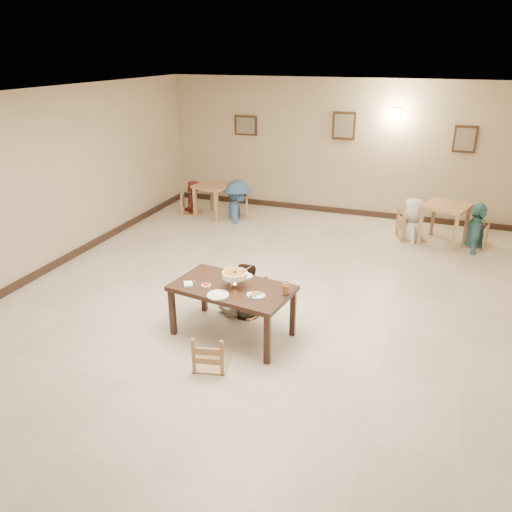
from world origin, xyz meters
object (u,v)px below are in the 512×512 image
at_px(main_table, 232,292).
at_px(bg_chair_rr, 477,223).
at_px(bg_chair_rl, 413,213).
at_px(bg_chair_lr, 238,198).
at_px(bg_diner_a, 191,181).
at_px(bg_diner_b, 237,180).
at_px(bg_table_left, 214,190).
at_px(bg_diner_c, 415,198).
at_px(curry_warmer, 235,275).
at_px(bg_diner_d, 481,203).
at_px(bg_chair_ll, 192,192).
at_px(bg_table_right, 446,212).
at_px(chair_far, 246,280).
at_px(main_diner, 243,264).
at_px(drink_glass, 286,289).
at_px(chair_near, 210,334).

height_order(main_table, bg_chair_rr, bg_chair_rr).
height_order(main_table, bg_chair_rl, bg_chair_rl).
distance_m(bg_chair_lr, bg_diner_a, 1.18).
relative_size(bg_chair_lr, bg_diner_b, 0.53).
height_order(bg_table_left, bg_diner_b, bg_diner_b).
xyz_separation_m(bg_diner_a, bg_diner_c, (4.92, -0.02, 0.07)).
xyz_separation_m(curry_warmer, bg_diner_d, (3.14, 4.61, -0.03)).
distance_m(bg_chair_ll, bg_diner_b, 1.20).
relative_size(main_table, bg_diner_c, 0.98).
height_order(bg_table_right, bg_chair_rr, bg_chair_rr).
bearing_deg(chair_far, main_diner, -106.14).
distance_m(drink_glass, bg_chair_rl, 4.80).
height_order(bg_table_left, bg_chair_rr, bg_chair_rr).
relative_size(chair_near, main_diner, 0.57).
relative_size(main_diner, bg_table_right, 1.53).
distance_m(main_table, bg_chair_ll, 5.49).
distance_m(main_diner, drink_glass, 1.01).
bearing_deg(bg_chair_ll, bg_table_left, -112.74).
xyz_separation_m(chair_near, drink_glass, (0.70, 0.75, 0.36)).
height_order(main_table, chair_far, chair_far).
relative_size(main_diner, bg_diner_a, 0.99).
relative_size(chair_near, bg_chair_ll, 0.86).
height_order(chair_near, bg_chair_lr, bg_chair_lr).
bearing_deg(bg_table_left, bg_diner_c, -0.03).
bearing_deg(chair_far, bg_diner_a, 141.15).
distance_m(chair_far, bg_chair_rl, 4.46).
relative_size(bg_table_left, bg_chair_rl, 0.83).
relative_size(curry_warmer, bg_diner_b, 0.21).
xyz_separation_m(bg_table_left, bg_diner_d, (5.53, -0.02, 0.26)).
xyz_separation_m(main_table, bg_diner_b, (-1.78, 4.65, 0.24)).
height_order(bg_table_right, bg_diner_b, bg_diner_b).
xyz_separation_m(curry_warmer, bg_chair_lr, (-1.82, 4.65, -0.42)).
distance_m(drink_glass, bg_table_right, 4.93).
bearing_deg(curry_warmer, bg_chair_ll, 122.53).
xyz_separation_m(curry_warmer, drink_glass, (0.68, 0.01, -0.09)).
bearing_deg(bg_diner_b, curry_warmer, 175.25).
bearing_deg(chair_near, curry_warmer, -104.26).
bearing_deg(chair_far, bg_table_right, 71.20).
bearing_deg(drink_glass, main_diner, 142.95).
relative_size(main_table, curry_warmer, 4.56).
distance_m(bg_table_left, bg_chair_ll, 0.58).
relative_size(drink_glass, bg_chair_rr, 0.18).
relative_size(main_table, bg_chair_ll, 1.62).
bearing_deg(curry_warmer, bg_table_left, 117.32).
distance_m(bg_chair_lr, bg_chair_rl, 3.78).
xyz_separation_m(bg_chair_rl, bg_diner_c, (0.00, 0.00, 0.30)).
bearing_deg(bg_chair_lr, curry_warmer, 1.01).
bearing_deg(drink_glass, bg_table_left, 123.62).
bearing_deg(bg_diner_c, bg_chair_ll, -100.93).
bearing_deg(bg_chair_rr, chair_near, -20.81).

